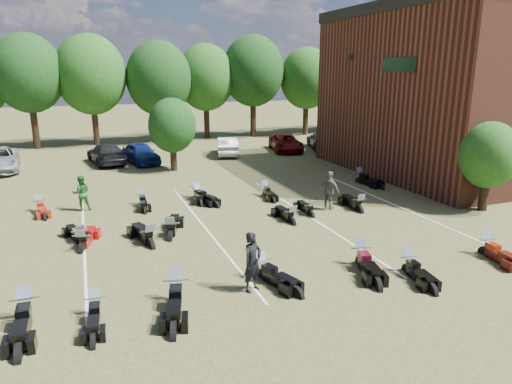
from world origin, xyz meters
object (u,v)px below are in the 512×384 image
person_green (81,193)px  motorcycle_7 (83,251)px  person_black (253,262)px  person_grey (329,191)px  motorcycle_3 (263,278)px  car_4 (141,153)px  motorcycle_0 (27,321)px

person_green → motorcycle_7: 5.66m
person_black → motorcycle_7: (-4.97, 5.33, -0.96)m
person_grey → motorcycle_3: bearing=108.8°
person_grey → car_4: bearing=-1.1°
motorcycle_3 → person_grey: bearing=27.2°
motorcycle_0 → motorcycle_7: motorcycle_0 is taller
person_black → person_grey: person_black is taller
motorcycle_0 → motorcycle_3: bearing=1.9°
person_green → motorcycle_7: (-0.08, -5.59, -0.88)m
motorcycle_7 → car_4: bearing=-89.0°
car_4 → person_grey: 16.74m
person_green → car_4: bearing=-113.5°
person_grey → motorcycle_7: person_grey is taller
person_green → motorcycle_3: size_ratio=0.78×
car_4 → person_black: size_ratio=2.31×
motorcycle_0 → motorcycle_7: (1.49, 4.82, 0.00)m
person_green → motorcycle_7: size_ratio=0.78×
motorcycle_3 → motorcycle_7: bearing=121.8°
person_grey → motorcycle_7: size_ratio=0.86×
motorcycle_3 → motorcycle_0: bearing=162.9°
car_4 → motorcycle_0: 22.08m
person_green → motorcycle_0: bearing=78.9°
person_black → motorcycle_0: size_ratio=0.79×
person_green → person_grey: person_grey is taller
motorcycle_3 → motorcycle_7: motorcycle_7 is taller
person_grey → person_black: bearing=109.0°
person_black → motorcycle_7: size_ratio=0.86×
car_4 → motorcycle_7: size_ratio=1.98×
motorcycle_3 → person_black: bearing=-150.4°
person_black → motorcycle_3: bearing=20.7°
person_grey → motorcycle_0: bearing=88.8°
motorcycle_0 → motorcycle_3: (7.08, 0.17, 0.00)m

